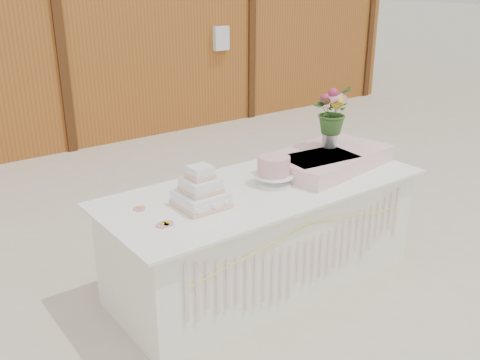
% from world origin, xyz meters
% --- Properties ---
extents(ground, '(80.00, 80.00, 0.00)m').
position_xyz_m(ground, '(0.00, 0.00, 0.00)').
color(ground, beige).
rests_on(ground, ground).
extents(barn, '(12.60, 4.60, 3.30)m').
position_xyz_m(barn, '(-0.01, 5.99, 1.68)').
color(barn, '#95541F').
rests_on(barn, ground).
extents(cake_table, '(2.40, 1.00, 0.77)m').
position_xyz_m(cake_table, '(0.00, -0.00, 0.39)').
color(cake_table, white).
rests_on(cake_table, ground).
extents(wedding_cake, '(0.31, 0.31, 0.28)m').
position_xyz_m(wedding_cake, '(-0.56, -0.03, 0.86)').
color(wedding_cake, white).
rests_on(wedding_cake, cake_table).
extents(pink_cake_stand, '(0.29, 0.29, 0.21)m').
position_xyz_m(pink_cake_stand, '(0.07, -0.02, 0.89)').
color(pink_cake_stand, white).
rests_on(pink_cake_stand, cake_table).
extents(satin_runner, '(1.08, 0.72, 0.13)m').
position_xyz_m(satin_runner, '(0.65, 0.02, 0.83)').
color(satin_runner, beige).
rests_on(satin_runner, cake_table).
extents(flower_vase, '(0.12, 0.12, 0.16)m').
position_xyz_m(flower_vase, '(0.74, 0.10, 0.98)').
color(flower_vase, '#B4B4B9').
rests_on(flower_vase, satin_runner).
extents(bouquet, '(0.42, 0.41, 0.36)m').
position_xyz_m(bouquet, '(0.74, 0.10, 1.24)').
color(bouquet, '#335E25').
rests_on(bouquet, flower_vase).
extents(loose_flowers, '(0.28, 0.42, 0.02)m').
position_xyz_m(loose_flowers, '(-0.96, 0.03, 0.78)').
color(loose_flowers, '#D07F94').
rests_on(loose_flowers, cake_table).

